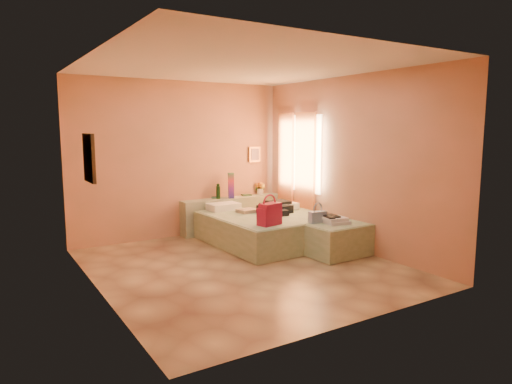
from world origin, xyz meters
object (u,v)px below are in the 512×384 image
at_px(headboard_ledge, 232,214).
at_px(towel_stack, 337,220).
at_px(flower_vase, 260,187).
at_px(bed_right, 309,232).
at_px(blue_handbag, 318,217).
at_px(green_book, 246,195).
at_px(bed_left, 246,232).
at_px(water_bottle, 218,192).
at_px(magenta_handbag, 269,214).

distance_m(headboard_ledge, towel_stack, 2.42).
distance_m(headboard_ledge, flower_vase, 0.83).
distance_m(bed_right, towel_stack, 0.71).
distance_m(blue_handbag, towel_stack, 0.30).
bearing_deg(flower_vase, green_book, -175.10).
relative_size(bed_left, towel_stack, 5.71).
height_order(green_book, towel_stack, green_book).
bearing_deg(water_bottle, magenta_handbag, -92.48).
distance_m(flower_vase, magenta_handbag, 2.23).
xyz_separation_m(green_book, magenta_handbag, (-0.73, -1.92, 0.00)).
relative_size(bed_right, green_book, 11.00).
distance_m(bed_left, towel_stack, 1.54).
bearing_deg(green_book, magenta_handbag, -99.82).
bearing_deg(towel_stack, flower_vase, 86.76).
bearing_deg(magenta_handbag, water_bottle, 74.48).
xyz_separation_m(headboard_ledge, bed_right, (0.52, -1.70, -0.08)).
relative_size(bed_right, towel_stack, 5.71).
distance_m(magenta_handbag, towel_stack, 1.05).
bearing_deg(flower_vase, towel_stack, -93.24).
distance_m(headboard_ledge, green_book, 0.49).
relative_size(headboard_ledge, magenta_handbag, 5.69).
relative_size(headboard_ledge, green_book, 11.27).
height_order(water_bottle, green_book, water_bottle).
height_order(headboard_ledge, towel_stack, headboard_ledge).
height_order(green_book, flower_vase, flower_vase).
bearing_deg(green_book, water_bottle, -163.91).
xyz_separation_m(headboard_ledge, bed_left, (-0.38, -1.16, -0.08)).
bearing_deg(flower_vase, blue_handbag, -98.74).
xyz_separation_m(flower_vase, towel_stack, (-0.14, -2.42, -0.25)).
xyz_separation_m(bed_right, magenta_handbag, (-0.91, -0.17, 0.42)).
bearing_deg(water_bottle, flower_vase, 5.02).
bearing_deg(towel_stack, bed_right, 91.96).
bearing_deg(bed_left, water_bottle, 84.53).
xyz_separation_m(bed_left, water_bottle, (0.07, 1.15, 0.54)).
relative_size(bed_right, flower_vase, 6.83).
height_order(bed_left, magenta_handbag, magenta_handbag).
bearing_deg(bed_left, towel_stack, -54.18).
height_order(bed_right, blue_handbag, blue_handbag).
bearing_deg(water_bottle, towel_stack, -69.98).
relative_size(bed_right, water_bottle, 7.39).
bearing_deg(flower_vase, bed_left, -130.66).
height_order(bed_right, green_book, green_book).
distance_m(headboard_ledge, bed_right, 1.78).
distance_m(green_book, flower_vase, 0.37).
bearing_deg(magenta_handbag, bed_right, -2.40).
bearing_deg(bed_left, magenta_handbag, -92.76).
bearing_deg(bed_left, headboard_ledge, 70.09).
distance_m(water_bottle, towel_stack, 2.50).
bearing_deg(water_bottle, bed_right, -63.86).
bearing_deg(bed_left, blue_handbag, -55.39).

